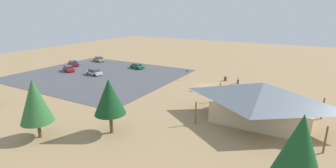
% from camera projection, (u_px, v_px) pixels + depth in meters
% --- Properties ---
extents(ground, '(160.00, 160.00, 0.00)m').
position_uv_depth(ground, '(208.00, 87.00, 50.67)').
color(ground, '#9E7F56').
rests_on(ground, ground).
extents(parking_lot_asphalt, '(36.61, 32.07, 0.05)m').
position_uv_depth(parking_lot_asphalt, '(99.00, 75.00, 60.05)').
color(parking_lot_asphalt, '#4C4C51').
rests_on(parking_lot_asphalt, ground).
extents(bike_pavilion, '(15.38, 10.68, 5.59)m').
position_uv_depth(bike_pavilion, '(262.00, 100.00, 33.79)').
color(bike_pavilion, '#C6B28E').
rests_on(bike_pavilion, ground).
extents(trash_bin, '(0.60, 0.60, 0.90)m').
position_uv_depth(trash_bin, '(225.00, 79.00, 54.82)').
color(trash_bin, brown).
rests_on(trash_bin, ground).
extents(lot_sign, '(0.56, 0.08, 2.20)m').
position_uv_depth(lot_sign, '(187.00, 73.00, 55.66)').
color(lot_sign, '#99999E').
rests_on(lot_sign, ground).
extents(pine_east, '(3.84, 3.84, 6.98)m').
position_uv_depth(pine_east, '(109.00, 97.00, 30.10)').
color(pine_east, brown).
rests_on(pine_east, ground).
extents(pine_mideast, '(3.79, 3.79, 7.57)m').
position_uv_depth(pine_mideast, '(300.00, 147.00, 18.70)').
color(pine_mideast, brown).
rests_on(pine_mideast, ground).
extents(pine_west, '(3.75, 3.75, 7.33)m').
position_uv_depth(pine_west, '(35.00, 101.00, 29.01)').
color(pine_west, brown).
rests_on(pine_west, ground).
extents(bicycle_blue_trailside, '(1.33, 1.08, 0.80)m').
position_uv_depth(bicycle_blue_trailside, '(280.00, 97.00, 43.25)').
color(bicycle_blue_trailside, black).
rests_on(bicycle_blue_trailside, ground).
extents(bicycle_white_by_bin, '(1.62, 0.70, 0.75)m').
position_uv_depth(bicycle_white_by_bin, '(205.00, 93.00, 45.74)').
color(bicycle_white_by_bin, black).
rests_on(bicycle_white_by_bin, ground).
extents(bicycle_orange_edge_north, '(1.67, 0.65, 0.82)m').
position_uv_depth(bicycle_orange_edge_north, '(194.00, 90.00, 47.54)').
color(bicycle_orange_edge_north, black).
rests_on(bicycle_orange_edge_north, ground).
extents(bicycle_silver_yard_right, '(0.61, 1.65, 0.92)m').
position_uv_depth(bicycle_silver_yard_right, '(295.00, 105.00, 39.48)').
color(bicycle_silver_yard_right, black).
rests_on(bicycle_silver_yard_right, ground).
extents(bicycle_green_yard_front, '(0.90, 1.56, 0.86)m').
position_uv_depth(bicycle_green_yard_front, '(207.00, 89.00, 47.79)').
color(bicycle_green_yard_front, black).
rests_on(bicycle_green_yard_front, ground).
extents(bicycle_red_mid_cluster, '(0.94, 1.35, 0.77)m').
position_uv_depth(bicycle_red_mid_cluster, '(218.00, 97.00, 43.53)').
color(bicycle_red_mid_cluster, black).
rests_on(bicycle_red_mid_cluster, ground).
extents(bicycle_teal_front_row, '(0.70, 1.74, 0.92)m').
position_uv_depth(bicycle_teal_front_row, '(272.00, 98.00, 42.64)').
color(bicycle_teal_front_row, black).
rests_on(bicycle_teal_front_row, ground).
extents(bicycle_yellow_back_row, '(0.48, 1.62, 0.82)m').
position_uv_depth(bicycle_yellow_back_row, '(261.00, 98.00, 42.75)').
color(bicycle_yellow_back_row, black).
rests_on(bicycle_yellow_back_row, ground).
extents(bicycle_purple_edge_south, '(1.21, 1.39, 0.93)m').
position_uv_depth(bicycle_purple_edge_south, '(295.00, 101.00, 41.29)').
color(bicycle_purple_edge_south, black).
rests_on(bicycle_purple_edge_south, ground).
extents(bicycle_black_lone_east, '(0.89, 1.45, 0.82)m').
position_uv_depth(bicycle_black_lone_east, '(227.00, 93.00, 45.61)').
color(bicycle_black_lone_east, black).
rests_on(bicycle_black_lone_east, ground).
extents(car_red_aisle_side, '(4.68, 3.35, 1.41)m').
position_uv_depth(car_red_aisle_side, '(69.00, 68.00, 63.37)').
color(car_red_aisle_side, red).
rests_on(car_red_aisle_side, parking_lot_asphalt).
extents(car_tan_back_corner, '(4.86, 3.45, 1.33)m').
position_uv_depth(car_tan_back_corner, '(99.00, 59.00, 76.03)').
color(car_tan_back_corner, tan).
rests_on(car_tan_back_corner, parking_lot_asphalt).
extents(car_silver_by_curb, '(4.59, 2.55, 1.36)m').
position_uv_depth(car_silver_by_curb, '(94.00, 72.00, 59.72)').
color(car_silver_by_curb, '#BCBCC1').
rests_on(car_silver_by_curb, parking_lot_asphalt).
extents(car_maroon_front_row, '(4.59, 3.33, 1.43)m').
position_uv_depth(car_maroon_front_row, '(73.00, 63.00, 69.66)').
color(car_maroon_front_row, maroon).
rests_on(car_maroon_front_row, parking_lot_asphalt).
extents(car_green_far_end, '(4.74, 3.31, 1.28)m').
position_uv_depth(car_green_far_end, '(137.00, 66.00, 66.68)').
color(car_green_far_end, '#1E6B3D').
rests_on(car_green_far_end, parking_lot_asphalt).
extents(visitor_crossing_yard, '(0.39, 0.36, 1.68)m').
position_uv_depth(visitor_crossing_yard, '(228.00, 93.00, 43.66)').
color(visitor_crossing_yard, '#2D3347').
rests_on(visitor_crossing_yard, ground).
extents(visitor_near_lot, '(0.40, 0.39, 1.78)m').
position_uv_depth(visitor_near_lot, '(249.00, 89.00, 45.69)').
color(visitor_near_lot, '#2D3347').
rests_on(visitor_near_lot, ground).
extents(visitor_by_pavilion, '(0.39, 0.36, 1.80)m').
position_uv_depth(visitor_by_pavilion, '(238.00, 79.00, 52.50)').
color(visitor_by_pavilion, '#2D3347').
rests_on(visitor_by_pavilion, ground).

